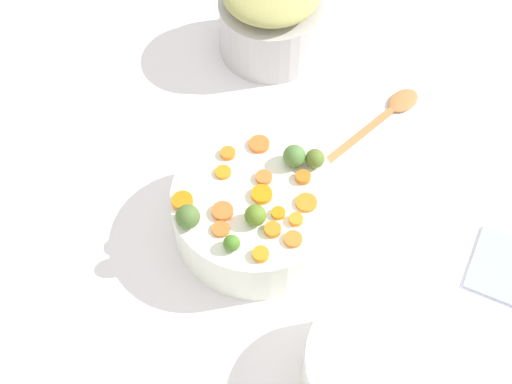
{
  "coord_description": "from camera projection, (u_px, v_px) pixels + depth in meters",
  "views": [
    {
      "loc": [
        -0.47,
        -0.53,
        1.18
      ],
      "look_at": [
        -0.01,
        -0.03,
        0.14
      ],
      "focal_mm": 50.66,
      "sensor_mm": 36.0,
      "label": 1
    }
  ],
  "objects": [
    {
      "name": "wooden_spoon",
      "position": [
        390.0,
        111.0,
        1.49
      ],
      "size": [
        0.27,
        0.05,
        0.01
      ],
      "color": "#B67843",
      "rests_on": "tabletop"
    },
    {
      "name": "carrot_slice_1",
      "position": [
        182.0,
        201.0,
        1.24
      ],
      "size": [
        0.05,
        0.05,
        0.01
      ],
      "primitive_type": "cylinder",
      "rotation": [
        0.0,
        0.0,
        5.22
      ],
      "color": "orange",
      "rests_on": "serving_bowl_carrots"
    },
    {
      "name": "brussels_sprout_0",
      "position": [
        255.0,
        215.0,
        1.21
      ],
      "size": [
        0.04,
        0.04,
        0.04
      ],
      "primitive_type": "sphere",
      "color": "#5A7D24",
      "rests_on": "serving_bowl_carrots"
    },
    {
      "name": "metal_pot",
      "position": [
        270.0,
        26.0,
        1.54
      ],
      "size": [
        0.22,
        0.22,
        0.13
      ],
      "primitive_type": "cylinder",
      "color": "#B7B5B5",
      "rests_on": "tabletop"
    },
    {
      "name": "carrot_slice_6",
      "position": [
        259.0,
        144.0,
        1.31
      ],
      "size": [
        0.04,
        0.04,
        0.01
      ],
      "primitive_type": "cylinder",
      "rotation": [
        0.0,
        0.0,
        4.86
      ],
      "color": "orange",
      "rests_on": "serving_bowl_carrots"
    },
    {
      "name": "casserole_dish",
      "position": [
        385.0,
        372.0,
        1.13
      ],
      "size": [
        0.26,
        0.26,
        0.11
      ],
      "primitive_type": "cylinder",
      "color": "white",
      "rests_on": "tabletop"
    },
    {
      "name": "tabletop",
      "position": [
        247.0,
        218.0,
        1.36
      ],
      "size": [
        2.4,
        2.4,
        0.02
      ],
      "primitive_type": "cube",
      "color": "white",
      "rests_on": "ground"
    },
    {
      "name": "carrot_slice_3",
      "position": [
        273.0,
        230.0,
        1.21
      ],
      "size": [
        0.03,
        0.03,
        0.01
      ],
      "primitive_type": "cylinder",
      "rotation": [
        0.0,
        0.0,
        4.96
      ],
      "color": "orange",
      "rests_on": "serving_bowl_carrots"
    },
    {
      "name": "carrot_slice_13",
      "position": [
        293.0,
        239.0,
        1.2
      ],
      "size": [
        0.04,
        0.04,
        0.01
      ],
      "primitive_type": "cylinder",
      "rotation": [
        0.0,
        0.0,
        1.34
      ],
      "color": "orange",
      "rests_on": "serving_bowl_carrots"
    },
    {
      "name": "carrot_slice_5",
      "position": [
        303.0,
        177.0,
        1.26
      ],
      "size": [
        0.03,
        0.03,
        0.01
      ],
      "primitive_type": "cylinder",
      "rotation": [
        0.0,
        0.0,
        4.95
      ],
      "color": "orange",
      "rests_on": "serving_bowl_carrots"
    },
    {
      "name": "carrot_slice_10",
      "position": [
        264.0,
        177.0,
        1.27
      ],
      "size": [
        0.03,
        0.03,
        0.01
      ],
      "primitive_type": "cylinder",
      "rotation": [
        0.0,
        0.0,
        6.26
      ],
      "color": "orange",
      "rests_on": "serving_bowl_carrots"
    },
    {
      "name": "brussels_sprout_4",
      "position": [
        315.0,
        158.0,
        1.27
      ],
      "size": [
        0.03,
        0.03,
        0.03
      ],
      "primitive_type": "sphere",
      "color": "#59732A",
      "rests_on": "serving_bowl_carrots"
    },
    {
      "name": "carrot_slice_4",
      "position": [
        278.0,
        213.0,
        1.23
      ],
      "size": [
        0.03,
        0.03,
        0.01
      ],
      "primitive_type": "cylinder",
      "rotation": [
        0.0,
        0.0,
        0.42
      ],
      "color": "orange",
      "rests_on": "serving_bowl_carrots"
    },
    {
      "name": "carrot_slice_8",
      "position": [
        306.0,
        203.0,
        1.24
      ],
      "size": [
        0.05,
        0.05,
        0.01
      ],
      "primitive_type": "cylinder",
      "rotation": [
        0.0,
        0.0,
        5.11
      ],
      "color": "orange",
      "rests_on": "serving_bowl_carrots"
    },
    {
      "name": "carrot_slice_2",
      "position": [
        223.0,
        172.0,
        1.27
      ],
      "size": [
        0.04,
        0.04,
        0.01
      ],
      "primitive_type": "cylinder",
      "rotation": [
        0.0,
        0.0,
        5.79
      ],
      "color": "orange",
      "rests_on": "serving_bowl_carrots"
    },
    {
      "name": "carrot_slice_12",
      "position": [
        296.0,
        219.0,
        1.22
      ],
      "size": [
        0.03,
        0.03,
        0.01
      ],
      "primitive_type": "cylinder",
      "rotation": [
        0.0,
        0.0,
        5.41
      ],
      "color": "orange",
      "rests_on": "serving_bowl_carrots"
    },
    {
      "name": "carrot_slice_7",
      "position": [
        263.0,
        193.0,
        1.25
      ],
      "size": [
        0.05,
        0.05,
        0.01
      ],
      "primitive_type": "cylinder",
      "rotation": [
        0.0,
        0.0,
        5.2
      ],
      "color": "orange",
      "rests_on": "serving_bowl_carrots"
    },
    {
      "name": "brussels_sprout_2",
      "position": [
        188.0,
        217.0,
        1.2
      ],
      "size": [
        0.04,
        0.04,
        0.04
      ],
      "primitive_type": "sphere",
      "color": "#4B6D31",
      "rests_on": "serving_bowl_carrots"
    },
    {
      "name": "carrot_slice_14",
      "position": [
        221.0,
        229.0,
        1.21
      ],
      "size": [
        0.04,
        0.04,
        0.01
      ],
      "primitive_type": "cylinder",
      "rotation": [
        0.0,
        0.0,
        4.24
      ],
      "color": "orange",
      "rests_on": "serving_bowl_carrots"
    },
    {
      "name": "brussels_sprout_3",
      "position": [
        294.0,
        156.0,
        1.27
      ],
      "size": [
        0.04,
        0.04,
        0.04
      ],
      "primitive_type": "sphere",
      "color": "#517B3A",
      "rests_on": "serving_bowl_carrots"
    },
    {
      "name": "carrot_slice_11",
      "position": [
        228.0,
        153.0,
        1.29
      ],
      "size": [
        0.03,
        0.03,
        0.01
      ],
      "primitive_type": "cylinder",
      "rotation": [
        0.0,
        0.0,
        3.45
      ],
      "color": "orange",
      "rests_on": "serving_bowl_carrots"
    },
    {
      "name": "serving_bowl_carrots",
      "position": [
        256.0,
        212.0,
        1.3
      ],
      "size": [
        0.3,
        0.3,
        0.11
      ],
      "primitive_type": "cylinder",
      "color": "white",
      "rests_on": "tabletop"
    },
    {
      "name": "carrot_slice_0",
      "position": [
        261.0,
        254.0,
        1.18
      ],
      "size": [
        0.04,
        0.04,
        0.01
      ],
      "primitive_type": "cylinder",
      "rotation": [
        0.0,
        0.0,
        3.99
      ],
      "color": "orange",
      "rests_on": "serving_bowl_carrots"
    },
    {
      "name": "carrot_slice_9",
      "position": [
        223.0,
        211.0,
        1.23
      ],
      "size": [
        0.04,
        0.04,
        0.01
      ],
      "primitive_type": "cylinder",
      "rotation": [
        0.0,
        0.0,
        4.9
      ],
      "color": "orange",
      "rests_on": "serving_bowl_carrots"
    },
    {
      "name": "brussels_sprout_1",
      "position": [
        232.0,
        243.0,
        1.18
      ],
      "size": [
        0.03,
        0.03,
        0.03
      ],
      "primitive_type": "sphere",
      "color": "#477C24",
      "rests_on": "serving_bowl_carrots"
    }
  ]
}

